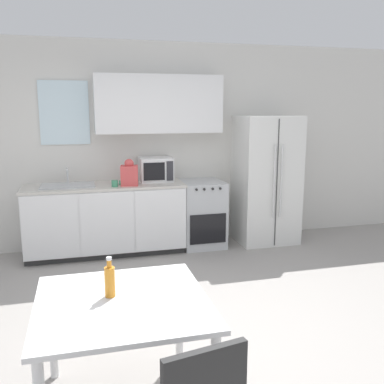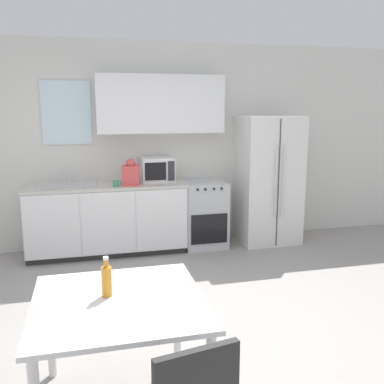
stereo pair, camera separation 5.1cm
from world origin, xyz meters
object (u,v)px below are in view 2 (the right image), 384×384
object	(u,v)px
coffee_mug	(117,183)
drink_bottle	(107,280)
microwave	(157,169)
refrigerator	(268,180)
oven_range	(203,213)
dining_table	(119,315)

from	to	relation	value
coffee_mug	drink_bottle	bearing A→B (deg)	-95.46
microwave	drink_bottle	world-z (taller)	microwave
refrigerator	coffee_mug	distance (m)	2.08
microwave	drink_bottle	distance (m)	3.13
refrigerator	drink_bottle	distance (m)	3.72
microwave	drink_bottle	xyz separation A→B (m)	(-0.81, -3.01, -0.23)
oven_range	drink_bottle	distance (m)	3.27
microwave	refrigerator	bearing A→B (deg)	-4.20
drink_bottle	refrigerator	bearing A→B (deg)	51.15
coffee_mug	drink_bottle	world-z (taller)	coffee_mug
coffee_mug	drink_bottle	xyz separation A→B (m)	(-0.26, -2.73, -0.12)
refrigerator	coffee_mug	size ratio (longest dim) A/B	16.05
refrigerator	dining_table	size ratio (longest dim) A/B	1.71
oven_range	microwave	distance (m)	0.87
microwave	dining_table	world-z (taller)	microwave
refrigerator	dining_table	bearing A→B (deg)	-127.38
refrigerator	microwave	xyz separation A→B (m)	(-1.52, 0.11, 0.19)
oven_range	drink_bottle	size ratio (longest dim) A/B	3.53
microwave	coffee_mug	size ratio (longest dim) A/B	3.89
drink_bottle	microwave	bearing A→B (deg)	74.94
refrigerator	drink_bottle	world-z (taller)	refrigerator
refrigerator	drink_bottle	xyz separation A→B (m)	(-2.33, -2.90, -0.05)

